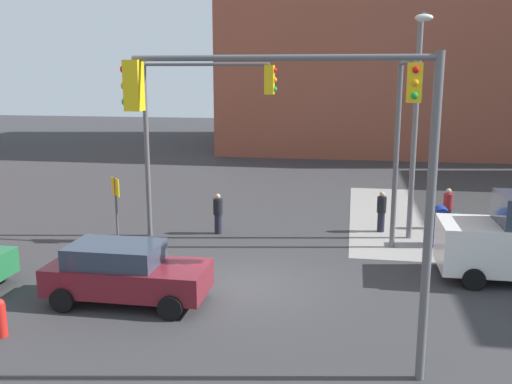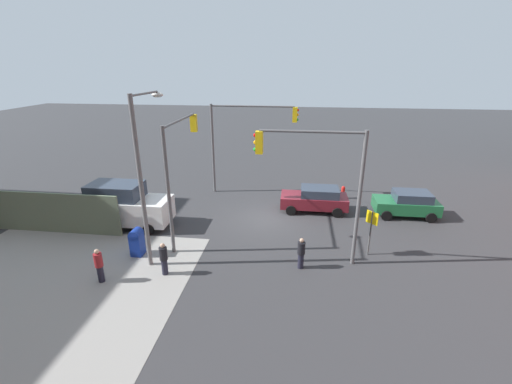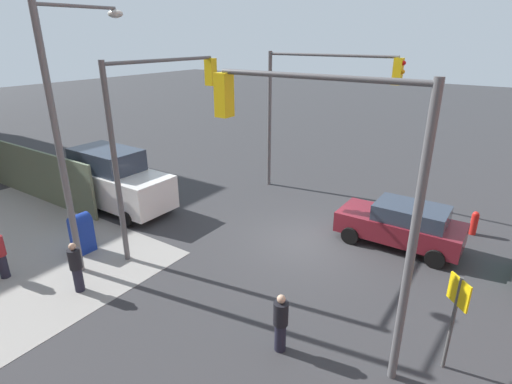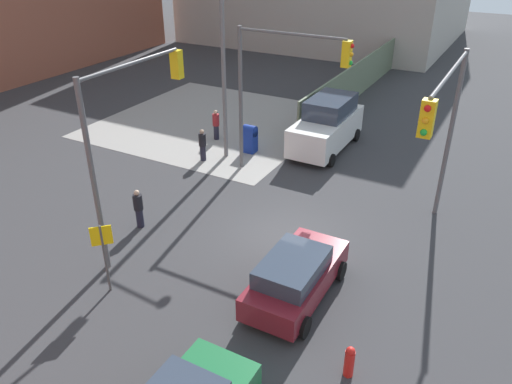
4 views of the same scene
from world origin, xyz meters
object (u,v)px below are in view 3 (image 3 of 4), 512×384
object	(u,v)px
fire_hydrant	(474,223)
van_white_delivery	(114,180)
street_lamp_corner	(68,125)
mailbox_blue	(82,232)
traffic_signal_nw_corner	(329,167)
traffic_signal_ne_corner	(158,116)
coupe_maroon	(402,224)
pedestrian_walking_north	(0,254)
traffic_signal_se_corner	(316,96)
pedestrian_crossing	(281,322)
pedestrian_waiting	(76,267)

from	to	relation	value
fire_hydrant	van_white_delivery	size ratio (longest dim) A/B	0.17
street_lamp_corner	mailbox_blue	bearing A→B (deg)	-22.83
traffic_signal_nw_corner	fire_hydrant	bearing A→B (deg)	-105.17
street_lamp_corner	traffic_signal_ne_corner	bearing A→B (deg)	-103.25
coupe_maroon	pedestrian_walking_north	size ratio (longest dim) A/B	2.63
traffic_signal_se_corner	pedestrian_crossing	xyz separation A→B (m)	(-4.10, 9.70, -3.87)
mailbox_blue	traffic_signal_ne_corner	bearing A→B (deg)	-124.92
coupe_maroon	pedestrian_walking_north	bearing A→B (deg)	43.22
fire_hydrant	coupe_maroon	xyz separation A→B (m)	(2.08, 2.47, 0.36)
traffic_signal_se_corner	mailbox_blue	xyz separation A→B (m)	(4.10, 9.50, -3.91)
fire_hydrant	pedestrian_crossing	size ratio (longest dim) A/B	0.60
traffic_signal_nw_corner	pedestrian_waiting	distance (m)	8.06
pedestrian_walking_north	traffic_signal_nw_corner	bearing A→B (deg)	81.59
coupe_maroon	pedestrian_walking_north	world-z (taller)	pedestrian_walking_north
van_white_delivery	pedestrian_crossing	world-z (taller)	van_white_delivery
street_lamp_corner	pedestrian_crossing	bearing A→B (deg)	-178.15
pedestrian_crossing	pedestrian_walking_north	distance (m)	9.07
mailbox_blue	van_white_delivery	distance (m)	3.97
traffic_signal_ne_corner	pedestrian_walking_north	distance (m)	6.54
traffic_signal_ne_corner	pedestrian_crossing	size ratio (longest dim) A/B	4.14
traffic_signal_se_corner	coupe_maroon	distance (m)	6.89
mailbox_blue	pedestrian_walking_north	size ratio (longest dim) A/B	0.87
traffic_signal_se_corner	fire_hydrant	distance (m)	8.25
fire_hydrant	coupe_maroon	world-z (taller)	coupe_maroon
coupe_maroon	traffic_signal_ne_corner	bearing A→B (deg)	30.09
van_white_delivery	traffic_signal_nw_corner	bearing A→B (deg)	166.36
traffic_signal_nw_corner	fire_hydrant	size ratio (longest dim) A/B	6.91
traffic_signal_ne_corner	mailbox_blue	bearing A→B (deg)	55.08
fire_hydrant	coupe_maroon	distance (m)	3.25
traffic_signal_nw_corner	van_white_delivery	bearing A→B (deg)	-13.64
van_white_delivery	pedestrian_walking_north	bearing A→B (deg)	106.79
pedestrian_waiting	traffic_signal_nw_corner	bearing A→B (deg)	165.41
coupe_maroon	pedestrian_waiting	world-z (taller)	coupe_maroon
mailbox_blue	pedestrian_waiting	bearing A→B (deg)	143.13
van_white_delivery	pedestrian_waiting	size ratio (longest dim) A/B	3.36
traffic_signal_nw_corner	traffic_signal_se_corner	world-z (taller)	same
traffic_signal_nw_corner	pedestrian_waiting	size ratio (longest dim) A/B	4.05
street_lamp_corner	fire_hydrant	xyz separation A→B (m)	(-10.18, -9.63, -4.22)
traffic_signal_nw_corner	traffic_signal_ne_corner	world-z (taller)	same
traffic_signal_se_corner	coupe_maroon	size ratio (longest dim) A/B	1.51
fire_hydrant	pedestrian_waiting	distance (m)	14.12
pedestrian_crossing	van_white_delivery	bearing A→B (deg)	-2.96
street_lamp_corner	mailbox_blue	distance (m)	4.09
mailbox_blue	van_white_delivery	world-z (taller)	van_white_delivery
traffic_signal_ne_corner	fire_hydrant	bearing A→B (deg)	-144.54
traffic_signal_se_corner	mailbox_blue	bearing A→B (deg)	66.67
traffic_signal_nw_corner	traffic_signal_ne_corner	bearing A→B (deg)	-15.16
coupe_maroon	pedestrian_crossing	world-z (taller)	coupe_maroon
coupe_maroon	pedestrian_crossing	size ratio (longest dim) A/B	2.74
traffic_signal_nw_corner	pedestrian_walking_north	world-z (taller)	traffic_signal_nw_corner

